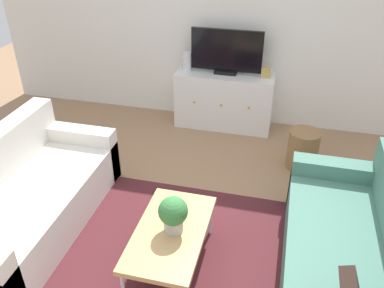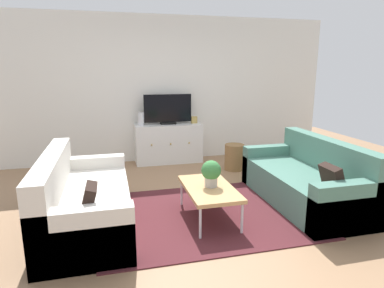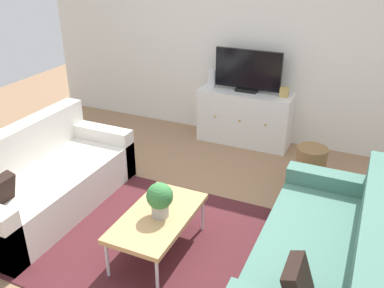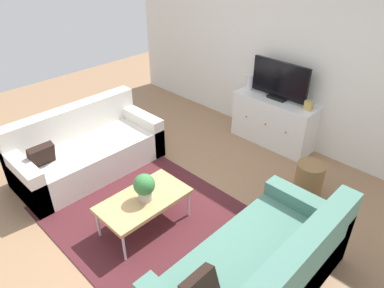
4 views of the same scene
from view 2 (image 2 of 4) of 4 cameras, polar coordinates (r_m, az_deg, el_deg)
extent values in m
plane|color=#997251|center=(4.25, 1.68, -11.29)|extent=(10.00, 10.00, 0.00)
cube|color=silver|center=(6.37, -4.59, 9.36)|extent=(6.40, 0.12, 2.70)
cube|color=#4C1E23|center=(4.11, 2.27, -12.04)|extent=(2.50, 1.90, 0.01)
cube|color=silver|center=(3.94, -17.45, -10.50)|extent=(0.90, 1.92, 0.43)
cube|color=silver|center=(3.91, -22.81, -7.90)|extent=(0.20, 1.92, 0.84)
cube|color=silver|center=(4.73, -16.99, -5.52)|extent=(0.90, 0.18, 0.58)
cube|color=silver|center=(3.12, -18.36, -15.43)|extent=(0.90, 0.18, 0.58)
cube|color=black|center=(3.23, -17.51, -9.37)|extent=(0.18, 0.30, 0.32)
cube|color=#4C7A6B|center=(4.62, 18.53, -7.10)|extent=(0.90, 1.92, 0.43)
cube|color=#4C7A6B|center=(4.75, 22.28, -4.23)|extent=(0.20, 1.92, 0.84)
cube|color=#4C7A6B|center=(5.30, 13.57, -3.32)|extent=(0.90, 0.18, 0.58)
cube|color=#4C7A6B|center=(3.94, 25.47, -9.98)|extent=(0.90, 0.18, 0.58)
cube|color=black|center=(4.00, 23.10, -5.50)|extent=(0.19, 0.30, 0.32)
cube|color=tan|center=(3.88, 2.98, -7.69)|extent=(0.54, 0.98, 0.04)
cylinder|color=silver|center=(3.50, 1.43, -13.59)|extent=(0.03, 0.03, 0.35)
cylinder|color=silver|center=(3.64, 8.65, -12.65)|extent=(0.03, 0.03, 0.35)
cylinder|color=silver|center=(4.30, -1.82, -8.40)|extent=(0.03, 0.03, 0.35)
cylinder|color=silver|center=(4.42, 4.12, -7.85)|extent=(0.03, 0.03, 0.35)
cylinder|color=#B7B2A8|center=(3.87, 3.31, -6.55)|extent=(0.15, 0.15, 0.11)
sphere|color=#387A3D|center=(3.82, 3.33, -4.56)|extent=(0.23, 0.23, 0.23)
cube|color=white|center=(6.24, -4.10, 0.14)|extent=(1.24, 0.44, 0.73)
sphere|color=#B79338|center=(5.96, -7.00, -0.18)|extent=(0.03, 0.03, 0.03)
sphere|color=#B79338|center=(6.01, -3.71, 0.00)|extent=(0.03, 0.03, 0.03)
sphere|color=#B79338|center=(6.08, -0.48, 0.18)|extent=(0.03, 0.03, 0.03)
cube|color=black|center=(6.18, -4.18, 3.65)|extent=(0.28, 0.16, 0.04)
cube|color=black|center=(6.15, -4.23, 6.20)|extent=(0.89, 0.04, 0.51)
cylinder|color=silver|center=(6.08, -8.83, 4.33)|extent=(0.11, 0.11, 0.24)
cube|color=tan|center=(6.26, 0.37, 4.22)|extent=(0.11, 0.07, 0.13)
cylinder|color=olive|center=(5.83, 7.33, -2.25)|extent=(0.34, 0.34, 0.45)
camera|label=1|loc=(2.37, 46.23, 31.22)|focal=37.88mm
camera|label=3|loc=(2.84, 60.93, 22.67)|focal=39.18mm
camera|label=4|loc=(4.06, 52.50, 24.30)|focal=32.94mm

